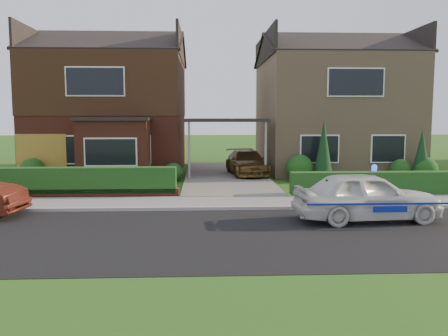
{
  "coord_description": "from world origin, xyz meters",
  "views": [
    {
      "loc": [
        -1.09,
        -11.31,
        2.92
      ],
      "look_at": [
        -0.43,
        3.5,
        1.27
      ],
      "focal_mm": 38.0,
      "sensor_mm": 36.0,
      "label": 1
    }
  ],
  "objects": [
    {
      "name": "shrub_right_near",
      "position": [
        3.2,
        9.4,
        0.6
      ],
      "size": [
        1.2,
        1.2,
        1.2
      ],
      "primitive_type": "sphere",
      "color": "#123916",
      "rests_on": "ground"
    },
    {
      "name": "shrub_left_near",
      "position": [
        -2.4,
        9.6,
        0.42
      ],
      "size": [
        0.84,
        0.84,
        0.84
      ],
      "primitive_type": "sphere",
      "color": "#123916",
      "rests_on": "ground"
    },
    {
      "name": "conifer_a",
      "position": [
        4.2,
        9.2,
        1.3
      ],
      "size": [
        0.9,
        0.9,
        2.6
      ],
      "primitive_type": "cone",
      "color": "black",
      "rests_on": "ground"
    },
    {
      "name": "conifer_b",
      "position": [
        8.6,
        9.2,
        1.1
      ],
      "size": [
        0.9,
        0.9,
        2.2
      ],
      "primitive_type": "cone",
      "color": "black",
      "rests_on": "ground"
    },
    {
      "name": "dwarf_wall",
      "position": [
        -5.8,
        5.3,
        0.18
      ],
      "size": [
        7.7,
        0.25,
        0.36
      ],
      "primitive_type": "cube",
      "color": "brown",
      "rests_on": "ground"
    },
    {
      "name": "shrub_right_far",
      "position": [
        8.8,
        9.2,
        0.54
      ],
      "size": [
        1.08,
        1.08,
        1.08
      ],
      "primitive_type": "sphere",
      "color": "#123916",
      "rests_on": "ground"
    },
    {
      "name": "shrub_right_mid",
      "position": [
        7.8,
        9.5,
        0.48
      ],
      "size": [
        0.96,
        0.96,
        0.96
      ],
      "primitive_type": "sphere",
      "color": "#123916",
      "rests_on": "ground"
    },
    {
      "name": "police_car",
      "position": [
        3.43,
        1.41,
        0.68
      ],
      "size": [
        3.68,
        4.12,
        1.53
      ],
      "rotation": [
        0.0,
        0.0,
        1.65
      ],
      "color": "silver",
      "rests_on": "ground"
    },
    {
      "name": "potted_plant_c",
      "position": [
        -5.36,
        8.8,
        0.43
      ],
      "size": [
        0.62,
        0.62,
        0.86
      ],
      "primitive_type": "imported",
      "rotation": [
        0.0,
        0.0,
        1.2
      ],
      "color": "gray",
      "rests_on": "ground"
    },
    {
      "name": "shrub_left_mid",
      "position": [
        -4.0,
        9.3,
        0.66
      ],
      "size": [
        1.32,
        1.32,
        1.32
      ],
      "primitive_type": "sphere",
      "color": "#123916",
      "rests_on": "ground"
    },
    {
      "name": "house_left",
      "position": [
        -5.78,
        13.9,
        3.81
      ],
      "size": [
        7.5,
        9.53,
        7.25
      ],
      "color": "brown",
      "rests_on": "ground"
    },
    {
      "name": "garage_door",
      "position": [
        -8.25,
        9.96,
        1.05
      ],
      "size": [
        2.2,
        0.1,
        2.1
      ],
      "primitive_type": "cube",
      "color": "brown",
      "rests_on": "ground"
    },
    {
      "name": "driveway_car",
      "position": [
        1.0,
        11.07,
        0.69
      ],
      "size": [
        2.02,
        4.1,
        1.15
      ],
      "primitive_type": "imported",
      "rotation": [
        0.0,
        0.0,
        0.11
      ],
      "color": "brown",
      "rests_on": "driveway"
    },
    {
      "name": "driveway",
      "position": [
        0.0,
        11.0,
        0.06
      ],
      "size": [
        3.8,
        12.0,
        0.12
      ],
      "primitive_type": "cube",
      "color": "#666059",
      "rests_on": "ground"
    },
    {
      "name": "hedge_left",
      "position": [
        -5.8,
        5.45,
        0.0
      ],
      "size": [
        7.5,
        0.55,
        0.9
      ],
      "primitive_type": "cube",
      "color": "#123916",
      "rests_on": "ground"
    },
    {
      "name": "sidewalk",
      "position": [
        0.0,
        4.1,
        0.05
      ],
      "size": [
        60.0,
        2.0,
        0.1
      ],
      "primitive_type": "cube",
      "color": "slate",
      "rests_on": "ground"
    },
    {
      "name": "potted_plant_b",
      "position": [
        -5.95,
        6.41,
        0.41
      ],
      "size": [
        0.58,
        0.57,
        0.82
      ],
      "primitive_type": "imported",
      "rotation": [
        0.0,
        0.0,
        0.81
      ],
      "color": "gray",
      "rests_on": "ground"
    },
    {
      "name": "kerb",
      "position": [
        0.0,
        3.05,
        0.06
      ],
      "size": [
        60.0,
        0.16,
        0.12
      ],
      "primitive_type": "cube",
      "color": "#9E9993",
      "rests_on": "ground"
    },
    {
      "name": "ground",
      "position": [
        0.0,
        0.0,
        0.0
      ],
      "size": [
        120.0,
        120.0,
        0.0
      ],
      "primitive_type": "plane",
      "color": "#295416",
      "rests_on": "ground"
    },
    {
      "name": "grass_verge",
      "position": [
        0.0,
        -5.0,
        0.0
      ],
      "size": [
        60.0,
        4.0,
        0.01
      ],
      "primitive_type": "cube",
      "color": "#295416",
      "rests_on": "ground"
    },
    {
      "name": "shrub_left_far",
      "position": [
        -8.5,
        9.5,
        0.54
      ],
      "size": [
        1.08,
        1.08,
        1.08
      ],
      "primitive_type": "sphere",
      "color": "#123916",
      "rests_on": "ground"
    },
    {
      "name": "road",
      "position": [
        0.0,
        0.0,
        0.0
      ],
      "size": [
        60.0,
        6.0,
        0.02
      ],
      "primitive_type": "cube",
      "color": "black",
      "rests_on": "ground"
    },
    {
      "name": "house_right",
      "position": [
        5.8,
        13.99,
        3.66
      ],
      "size": [
        7.5,
        8.06,
        7.25
      ],
      "color": "tan",
      "rests_on": "ground"
    },
    {
      "name": "potted_plant_a",
      "position": [
        -5.25,
        8.97,
        0.37
      ],
      "size": [
        0.46,
        0.39,
        0.73
      ],
      "primitive_type": "imported",
      "rotation": [
        0.0,
        0.0,
        -0.4
      ],
      "color": "gray",
      "rests_on": "ground"
    },
    {
      "name": "hedge_right",
      "position": [
        5.8,
        5.35,
        0.0
      ],
      "size": [
        7.5,
        0.55,
        0.8
      ],
      "primitive_type": "cube",
      "color": "#123916",
      "rests_on": "ground"
    },
    {
      "name": "carport_link",
      "position": [
        0.0,
        10.95,
        2.66
      ],
      "size": [
        3.8,
        3.0,
        2.77
      ],
      "color": "black",
      "rests_on": "ground"
    }
  ]
}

